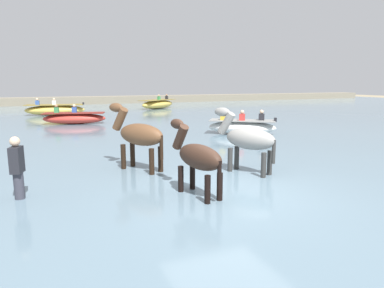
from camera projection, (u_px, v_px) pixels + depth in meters
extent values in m
plane|color=gray|center=(228.00, 205.00, 7.61)|extent=(120.00, 120.00, 0.00)
cube|color=slate|center=(128.00, 135.00, 16.63)|extent=(90.00, 90.00, 0.32)
ellipsoid|color=gray|center=(250.00, 139.00, 8.88)|extent=(1.10, 1.48, 0.57)
cylinder|color=#31312F|center=(230.00, 166.00, 9.20)|extent=(0.13, 0.13, 0.96)
cylinder|color=#31312F|center=(237.00, 163.00, 9.46)|extent=(0.13, 0.13, 0.96)
cylinder|color=#31312F|center=(263.00, 171.00, 8.59)|extent=(0.13, 0.13, 0.96)
cylinder|color=#31312F|center=(269.00, 169.00, 8.85)|extent=(0.13, 0.13, 0.96)
cylinder|color=gray|center=(226.00, 123.00, 9.28)|extent=(0.44, 0.57, 0.65)
ellipsoid|color=gray|center=(222.00, 112.00, 9.31)|extent=(0.41, 0.52, 0.24)
cylinder|color=#31312F|center=(274.00, 152.00, 8.52)|extent=(0.09, 0.09, 0.61)
ellipsoid|color=brown|center=(141.00, 135.00, 9.16)|extent=(1.22, 1.54, 0.60)
cylinder|color=black|center=(124.00, 162.00, 9.45)|extent=(0.14, 0.14, 1.01)
cylinder|color=black|center=(133.00, 160.00, 9.74)|extent=(0.14, 0.14, 1.01)
cylinder|color=black|center=(152.00, 168.00, 8.87)|extent=(0.14, 0.14, 1.01)
cylinder|color=black|center=(161.00, 165.00, 9.15)|extent=(0.14, 0.14, 1.01)
cylinder|color=brown|center=(120.00, 119.00, 9.54)|extent=(0.49, 0.59, 0.68)
ellipsoid|color=brown|center=(116.00, 108.00, 9.56)|extent=(0.45, 0.55, 0.26)
cylinder|color=black|center=(161.00, 147.00, 8.81)|extent=(0.10, 0.10, 0.64)
ellipsoid|color=#382319|center=(200.00, 157.00, 7.08)|extent=(0.75, 1.40, 0.53)
cylinder|color=black|center=(181.00, 186.00, 7.48)|extent=(0.12, 0.12, 0.90)
cylinder|color=black|center=(192.00, 183.00, 7.67)|extent=(0.12, 0.12, 0.90)
cylinder|color=black|center=(207.00, 197.00, 6.75)|extent=(0.12, 0.12, 0.90)
cylinder|color=black|center=(220.00, 194.00, 6.94)|extent=(0.12, 0.12, 0.90)
cylinder|color=#382319|center=(181.00, 137.00, 7.57)|extent=(0.32, 0.52, 0.61)
ellipsoid|color=#382319|center=(177.00, 124.00, 7.63)|extent=(0.29, 0.49, 0.23)
cylinder|color=black|center=(219.00, 175.00, 6.63)|extent=(0.09, 0.09, 0.57)
ellipsoid|color=gold|center=(158.00, 104.00, 31.14)|extent=(4.21, 3.58, 0.76)
cube|color=olive|center=(158.00, 100.00, 31.07)|extent=(4.04, 3.44, 0.04)
cube|color=#232328|center=(167.00, 98.00, 31.94)|extent=(0.32, 0.30, 0.30)
sphere|color=#A37556|center=(167.00, 95.00, 31.90)|extent=(0.18, 0.18, 0.18)
cube|color=#388E51|center=(159.00, 98.00, 30.97)|extent=(0.32, 0.30, 0.30)
sphere|color=tan|center=(159.00, 95.00, 30.92)|extent=(0.18, 0.18, 0.18)
ellipsoid|color=gold|center=(55.00, 110.00, 24.80)|extent=(4.33, 2.06, 0.74)
cube|color=olive|center=(55.00, 105.00, 24.73)|extent=(4.16, 1.98, 0.04)
cube|color=black|center=(83.00, 103.00, 25.16)|extent=(0.15, 0.18, 0.18)
cube|color=#3356A8|center=(37.00, 103.00, 24.44)|extent=(0.29, 0.22, 0.30)
sphere|color=beige|center=(37.00, 99.00, 24.40)|extent=(0.18, 0.18, 0.18)
cube|color=white|center=(54.00, 103.00, 24.54)|extent=(0.29, 0.22, 0.30)
sphere|color=beige|center=(54.00, 99.00, 24.49)|extent=(0.18, 0.18, 0.18)
ellipsoid|color=silver|center=(242.00, 128.00, 15.75)|extent=(3.18, 2.70, 0.62)
cube|color=gray|center=(242.00, 120.00, 15.69)|extent=(3.05, 2.59, 0.04)
cube|color=black|center=(275.00, 120.00, 15.37)|extent=(0.19, 0.20, 0.18)
cube|color=gold|center=(223.00, 117.00, 15.70)|extent=(0.32, 0.30, 0.30)
sphere|color=tan|center=(223.00, 112.00, 15.66)|extent=(0.18, 0.18, 0.18)
cube|color=red|center=(242.00, 117.00, 15.51)|extent=(0.32, 0.30, 0.30)
sphere|color=beige|center=(242.00, 112.00, 15.47)|extent=(0.18, 0.18, 0.18)
cube|color=#232328|center=(262.00, 117.00, 15.60)|extent=(0.32, 0.30, 0.30)
sphere|color=beige|center=(262.00, 112.00, 15.56)|extent=(0.18, 0.18, 0.18)
ellipsoid|color=#BC382D|center=(74.00, 119.00, 19.67)|extent=(3.69, 2.01, 0.61)
cube|color=maroon|center=(74.00, 113.00, 19.61)|extent=(3.54, 1.93, 0.04)
cube|color=#388E51|center=(56.00, 110.00, 19.54)|extent=(0.30, 0.24, 0.30)
sphere|color=#A37556|center=(56.00, 106.00, 19.49)|extent=(0.18, 0.18, 0.18)
cube|color=#3356A8|center=(74.00, 110.00, 19.69)|extent=(0.30, 0.24, 0.30)
sphere|color=beige|center=(74.00, 106.00, 19.64)|extent=(0.18, 0.18, 0.18)
cylinder|color=#383842|center=(20.00, 193.00, 7.03)|extent=(0.20, 0.20, 0.88)
cube|color=#232328|center=(17.00, 160.00, 6.90)|extent=(0.28, 0.36, 0.54)
sphere|color=beige|center=(15.00, 141.00, 6.83)|extent=(0.20, 0.20, 0.20)
cube|color=gray|center=(82.00, 102.00, 37.63)|extent=(80.00, 2.40, 1.13)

